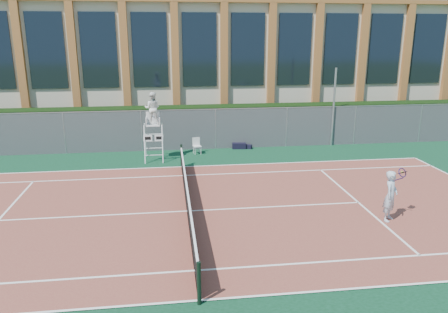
{
  "coord_description": "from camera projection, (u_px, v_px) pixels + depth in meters",
  "views": [
    {
      "loc": [
        -0.58,
        -14.5,
        6.07
      ],
      "look_at": [
        1.71,
        3.0,
        1.16
      ],
      "focal_mm": 35.0,
      "sensor_mm": 36.0,
      "label": 1
    }
  ],
  "objects": [
    {
      "name": "steel_pole",
      "position": [
        334.0,
        107.0,
        24.36
      ],
      "size": [
        0.12,
        0.12,
        4.37
      ],
      "primitive_type": "cylinder",
      "color": "#9EA0A5",
      "rests_on": "ground"
    },
    {
      "name": "tennis_net",
      "position": [
        187.0,
        198.0,
        15.41
      ],
      "size": [
        0.1,
        11.3,
        1.1
      ],
      "color": "black",
      "rests_on": "ground"
    },
    {
      "name": "hedge",
      "position": [
        178.0,
        126.0,
        24.81
      ],
      "size": [
        40.0,
        1.4,
        2.2
      ],
      "primitive_type": "cube",
      "color": "black",
      "rests_on": "ground"
    },
    {
      "name": "apron",
      "position": [
        186.0,
        201.0,
        16.51
      ],
      "size": [
        36.0,
        20.0,
        0.01
      ],
      "primitive_type": "cube",
      "color": "#0B321A",
      "rests_on": "ground"
    },
    {
      "name": "sports_bag_near",
      "position": [
        239.0,
        146.0,
        24.13
      ],
      "size": [
        0.78,
        0.38,
        0.32
      ],
      "primitive_type": "cube",
      "rotation": [
        0.0,
        0.0,
        -0.11
      ],
      "color": "black",
      "rests_on": "apron"
    },
    {
      "name": "umpire_chair",
      "position": [
        152.0,
        110.0,
        21.44
      ],
      "size": [
        0.96,
        1.48,
        3.45
      ],
      "color": "white",
      "rests_on": "ground"
    },
    {
      "name": "plastic_chair",
      "position": [
        197.0,
        144.0,
        23.07
      ],
      "size": [
        0.47,
        0.47,
        0.85
      ],
      "color": "silver",
      "rests_on": "apron"
    },
    {
      "name": "sports_bag_far",
      "position": [
        247.0,
        146.0,
        24.2
      ],
      "size": [
        0.61,
        0.46,
        0.22
      ],
      "primitive_type": "cube",
      "rotation": [
        0.0,
        0.0,
        -0.46
      ],
      "color": "black",
      "rests_on": "apron"
    },
    {
      "name": "building",
      "position": [
        174.0,
        63.0,
        31.59
      ],
      "size": [
        45.0,
        10.6,
        8.22
      ],
      "color": "#BFB49E",
      "rests_on": "ground"
    },
    {
      "name": "ground",
      "position": [
        187.0,
        212.0,
        15.55
      ],
      "size": [
        120.0,
        120.0,
        0.0
      ],
      "primitive_type": "plane",
      "color": "#233814"
    },
    {
      "name": "fence",
      "position": [
        179.0,
        130.0,
        23.66
      ],
      "size": [
        40.0,
        0.06,
        2.2
      ],
      "primitive_type": null,
      "color": "#595E60",
      "rests_on": "ground"
    },
    {
      "name": "tennis_court",
      "position": [
        187.0,
        211.0,
        15.55
      ],
      "size": [
        23.77,
        10.97,
        0.02
      ],
      "primitive_type": "cube",
      "color": "brown",
      "rests_on": "apron"
    },
    {
      "name": "tennis_player",
      "position": [
        391.0,
        196.0,
        14.56
      ],
      "size": [
        1.02,
        0.82,
        1.75
      ],
      "color": "silver",
      "rests_on": "tennis_court"
    }
  ]
}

